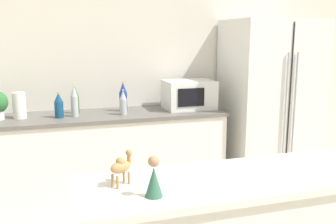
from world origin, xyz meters
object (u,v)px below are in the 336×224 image
paper_towel_roll (19,105)px  camel_figurine (121,166)px  refrigerator (269,106)px  back_bottle_2 (75,100)px  back_bottle_4 (74,101)px  wise_man_figurine_blue (154,179)px  microwave (189,94)px  back_bottle_3 (123,103)px  back_bottle_0 (59,105)px  back_bottle_1 (123,97)px

paper_towel_roll → camel_figurine: paper_towel_roll is taller
refrigerator → paper_towel_roll: refrigerator is taller
paper_towel_roll → back_bottle_2: bearing=10.6°
back_bottle_4 → wise_man_figurine_blue: bearing=-84.3°
microwave → wise_man_figurine_blue: (-0.91, -2.07, -0.01)m
back_bottle_3 → camel_figurine: (-0.33, -1.79, 0.03)m
microwave → back_bottle_2: microwave is taller
back_bottle_0 → back_bottle_4: size_ratio=0.78×
refrigerator → back_bottle_3: 1.55m
paper_towel_roll → back_bottle_3: bearing=-6.8°
microwave → paper_towel_roll: bearing=-179.6°
back_bottle_4 → camel_figurine: 1.84m
microwave → back_bottle_4: bearing=-176.3°
back_bottle_3 → camel_figurine: 1.82m
back_bottle_0 → back_bottle_1: 0.62m
refrigerator → back_bottle_3: size_ratio=7.61×
back_bottle_4 → wise_man_figurine_blue: back_bottle_4 is taller
refrigerator → paper_towel_roll: bearing=178.3°
back_bottle_1 → wise_man_figurine_blue: 2.14m
camel_figurine → back_bottle_4: bearing=93.0°
back_bottle_0 → back_bottle_2: bearing=46.9°
wise_man_figurine_blue → back_bottle_4: bearing=95.7°
back_bottle_2 → wise_man_figurine_blue: 2.16m
camel_figurine → microwave: bearing=62.0°
back_bottle_4 → refrigerator: bearing=-0.4°
paper_towel_roll → back_bottle_4: size_ratio=0.77×
refrigerator → microwave: size_ratio=3.69×
back_bottle_4 → paper_towel_roll: bearing=172.5°
back_bottle_0 → camel_figurine: back_bottle_0 is taller
microwave → back_bottle_0: size_ratio=2.08×
paper_towel_roll → back_bottle_0: (0.33, -0.07, -0.00)m
wise_man_figurine_blue → refrigerator: bearing=48.2°
back_bottle_1 → back_bottle_4: size_ratio=0.97×
back_bottle_3 → camel_figurine: back_bottle_3 is taller
back_bottle_2 → back_bottle_3: bearing=-25.4°
refrigerator → back_bottle_0: refrigerator is taller
paper_towel_roll → back_bottle_3: size_ratio=0.98×
back_bottle_4 → wise_man_figurine_blue: size_ratio=1.70×
refrigerator → back_bottle_1: size_ratio=6.18×
camel_figurine → back_bottle_1: bearing=79.4°
microwave → back_bottle_4: (-1.11, -0.07, 0.00)m
refrigerator → back_bottle_0: (-2.11, 0.00, 0.12)m
paper_towel_roll → back_bottle_0: back_bottle_0 is taller
back_bottle_0 → refrigerator: bearing=-0.1°
refrigerator → camel_figurine: 2.63m
paper_towel_roll → wise_man_figurine_blue: bearing=-72.1°
back_bottle_1 → back_bottle_4: 0.48m
back_bottle_0 → back_bottle_3: size_ratio=0.99×
paper_towel_roll → back_bottle_4: back_bottle_4 is taller
back_bottle_1 → paper_towel_roll: bearing=-175.8°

